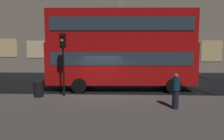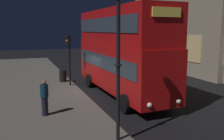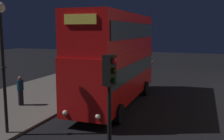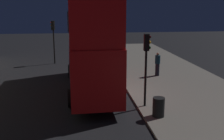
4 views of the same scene
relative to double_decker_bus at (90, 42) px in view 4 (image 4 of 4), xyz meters
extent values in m
plane|color=black|center=(-1.23, -1.40, -3.13)|extent=(80.00, 80.00, 0.00)
cube|color=#5B564F|center=(-1.23, -5.99, -3.07)|extent=(44.00, 7.44, 0.12)
cube|color=#B20F0F|center=(0.00, 0.00, -1.18)|extent=(10.32, 2.77, 2.89)
cube|color=#B20F0F|center=(0.00, 0.00, 1.38)|extent=(10.11, 2.72, 2.23)
cube|color=#2D3842|center=(0.00, 0.00, -0.82)|extent=(9.50, 2.81, 0.90)
cube|color=#2D3842|center=(0.00, 0.00, 1.49)|extent=(9.50, 2.81, 0.90)
cube|color=#F2D84C|center=(5.07, 0.12, 1.99)|extent=(0.12, 1.52, 0.44)
sphere|color=white|center=(5.13, 0.94, -2.28)|extent=(0.24, 0.24, 0.24)
sphere|color=white|center=(5.17, -0.70, -2.28)|extent=(0.24, 0.24, 0.24)
cylinder|color=black|center=(3.45, 1.40, -2.63)|extent=(1.01, 0.26, 1.00)
cylinder|color=black|center=(3.52, -1.24, -2.63)|extent=(1.01, 0.26, 1.00)
cylinder|color=black|center=(-2.86, 1.25, -2.63)|extent=(1.01, 0.26, 1.00)
cylinder|color=black|center=(-2.80, -1.38, -2.63)|extent=(1.01, 0.26, 1.00)
cylinder|color=black|center=(-3.50, -2.69, -1.53)|extent=(0.12, 0.12, 2.97)
cube|color=black|center=(-3.50, -2.69, 0.38)|extent=(0.34, 0.29, 0.85)
sphere|color=black|center=(-3.51, -2.83, 0.65)|extent=(0.17, 0.17, 0.17)
sphere|color=orange|center=(-3.51, -2.83, 0.38)|extent=(0.17, 0.17, 0.17)
sphere|color=black|center=(-3.51, -2.83, 0.11)|extent=(0.17, 0.17, 0.17)
cylinder|color=black|center=(8.91, 2.93, -1.56)|extent=(0.12, 0.12, 3.13)
cube|color=black|center=(8.91, 2.93, 0.43)|extent=(0.37, 0.32, 0.85)
sphere|color=red|center=(8.94, 3.07, 0.70)|extent=(0.17, 0.17, 0.17)
sphere|color=black|center=(8.94, 3.07, 0.43)|extent=(0.17, 0.17, 0.17)
sphere|color=black|center=(8.94, 3.07, 0.16)|extent=(0.17, 0.17, 0.17)
cylinder|color=black|center=(6.56, -2.86, -0.38)|extent=(0.14, 0.14, 5.26)
torus|color=black|center=(6.56, -2.86, -0.08)|extent=(0.28, 0.28, 0.06)
sphere|color=#F9EFC6|center=(6.56, -2.86, 2.45)|extent=(0.45, 0.45, 0.45)
cylinder|color=black|center=(2.72, -5.20, -2.54)|extent=(0.32, 0.32, 0.94)
cylinder|color=#0F2D3D|center=(2.72, -5.20, -1.76)|extent=(0.40, 0.40, 0.62)
sphere|color=#8C664C|center=(2.72, -5.20, -1.34)|extent=(0.22, 0.22, 0.22)
cylinder|color=black|center=(-4.98, -2.98, -2.54)|extent=(0.58, 0.58, 0.94)
camera|label=1|loc=(-0.01, -16.78, 0.39)|focal=37.79mm
camera|label=2|loc=(14.80, -6.27, 1.20)|focal=39.27mm
camera|label=3|loc=(15.61, 5.49, 1.51)|focal=42.81mm
camera|label=4|loc=(-16.94, 0.80, 2.17)|focal=43.96mm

